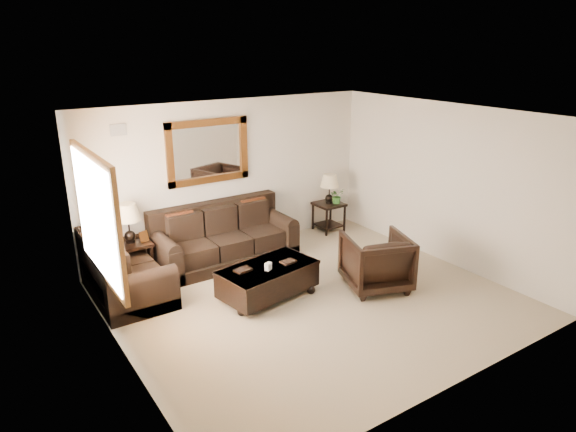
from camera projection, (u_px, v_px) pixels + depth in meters
room at (314, 213)px, 7.18m from camera, size 5.51×5.01×2.71m
window at (98, 217)px, 6.42m from camera, size 0.07×1.96×1.66m
mirror at (208, 151)px, 8.74m from camera, size 1.50×0.06×1.10m
air_vent at (118, 130)px, 7.82m from camera, size 0.25×0.02×0.18m
sofa at (223, 241)px, 8.88m from camera, size 2.41×1.04×0.99m
loveseat at (123, 276)px, 7.59m from camera, size 1.00×1.68×0.94m
end_table_left at (129, 230)px, 8.03m from camera, size 0.57×0.57×1.26m
end_table_right at (329, 194)px, 10.16m from camera, size 0.53×0.53×1.16m
coffee_table at (268, 278)px, 7.61m from camera, size 1.56×1.01×0.61m
armchair at (376, 259)px, 7.85m from camera, size 1.15×1.12×0.95m
potted_plant at (337, 197)px, 10.16m from camera, size 0.29×0.32×0.24m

